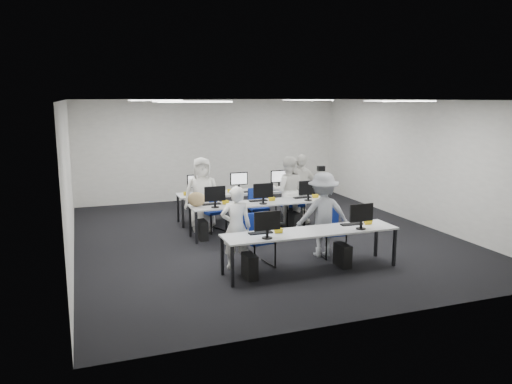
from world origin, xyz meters
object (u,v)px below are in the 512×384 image
object	(u,v)px
chair_0	(258,250)
desk_mid	(260,204)
chair_6	(254,212)
student_0	(236,227)
chair_7	(287,210)
student_1	(288,191)
chair_2	(213,219)
photographer	(323,215)
chair_1	(331,241)
student_2	(202,194)
desk_front	(311,234)
chair_3	(258,215)
student_3	(300,189)
chair_5	(204,215)
chair_4	(294,211)

from	to	relation	value
chair_0	desk_mid	bearing A→B (deg)	59.79
chair_6	student_0	distance (m)	3.28
chair_7	student_0	xyz separation A→B (m)	(-2.25, -2.92, 0.49)
student_0	student_1	size ratio (longest dim) A/B	0.91
chair_2	photographer	world-z (taller)	photographer
chair_1	student_2	bearing A→B (deg)	129.71
desk_front	chair_3	world-z (taller)	chair_3
chair_0	chair_6	xyz separation A→B (m)	(0.97, 2.99, -0.01)
chair_2	student_0	world-z (taller)	student_0
student_0	student_2	distance (m)	2.78
student_2	photographer	bearing A→B (deg)	-48.95
desk_mid	chair_6	bearing A→B (deg)	79.57
chair_2	student_0	size ratio (longest dim) A/B	0.60
student_3	chair_6	bearing A→B (deg)	166.01
student_3	photographer	size ratio (longest dim) A/B	1.03
photographer	desk_front	bearing A→B (deg)	58.90
chair_3	chair_5	world-z (taller)	chair_5
student_0	student_3	bearing A→B (deg)	-121.60
chair_6	desk_mid	bearing A→B (deg)	-103.77
student_1	student_3	world-z (taller)	student_3
chair_0	chair_7	world-z (taller)	chair_0
chair_6	student_2	xyz separation A→B (m)	(-1.33, -0.17, 0.56)
chair_7	chair_0	bearing A→B (deg)	-134.61
desk_mid	chair_3	bearing A→B (deg)	73.86
chair_4	chair_3	bearing A→B (deg)	-168.41
chair_1	desk_mid	bearing A→B (deg)	115.62
chair_0	chair_6	distance (m)	3.14
chair_4	student_3	size ratio (longest dim) A/B	0.56
student_3	chair_3	bearing A→B (deg)	-177.77
chair_0	chair_4	bearing A→B (deg)	45.49
student_3	photographer	distance (m)	2.64
desk_front	photographer	size ratio (longest dim) A/B	1.95
desk_front	chair_0	size ratio (longest dim) A/B	3.33
desk_mid	chair_1	distance (m)	2.14
student_1	student_2	size ratio (longest dim) A/B	0.98
chair_1	chair_7	size ratio (longest dim) A/B	1.09
chair_6	student_2	world-z (taller)	student_2
chair_6	student_3	world-z (taller)	student_3
chair_0	student_0	bearing A→B (deg)	164.33
desk_front	chair_4	world-z (taller)	chair_4
chair_7	photographer	distance (m)	2.89
desk_front	student_2	world-z (taller)	student_2
student_3	chair_0	bearing A→B (deg)	-127.61
desk_front	chair_1	size ratio (longest dim) A/B	3.49
chair_0	chair_2	bearing A→B (deg)	84.23
chair_2	chair_6	bearing A→B (deg)	0.68
chair_2	chair_1	bearing A→B (deg)	-72.98
student_0	chair_7	bearing A→B (deg)	-116.27
chair_2	student_0	xyz separation A→B (m)	(-0.26, -2.59, 0.47)
chair_1	photographer	world-z (taller)	photographer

